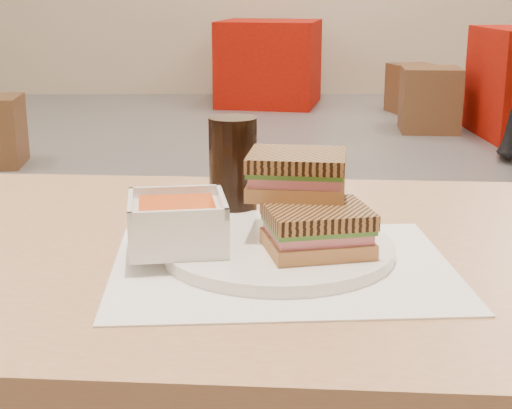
{
  "coord_description": "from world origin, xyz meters",
  "views": [
    {
      "loc": [
        0.0,
        -2.85,
        1.06
      ],
      "look_at": [
        0.01,
        -2.0,
        0.82
      ],
      "focal_mm": 53.59,
      "sensor_mm": 36.0,
      "label": 1
    }
  ],
  "objects_px": {
    "soup_bowl": "(177,225)",
    "plate": "(278,248)",
    "bg_table_2": "(269,63)",
    "bg_chair_1l": "(430,99)",
    "cola_glass": "(233,169)",
    "bg_chair_2l": "(281,80)",
    "panini_lower": "(317,229)",
    "main_table": "(158,326)",
    "bg_chair_2r": "(413,88)"
  },
  "relations": [
    {
      "from": "main_table",
      "to": "panini_lower",
      "type": "relative_size",
      "value": 9.52
    },
    {
      "from": "soup_bowl",
      "to": "main_table",
      "type": "bearing_deg",
      "value": 119.82
    },
    {
      "from": "plate",
      "to": "cola_glass",
      "type": "xyz_separation_m",
      "value": [
        -0.06,
        0.16,
        0.06
      ]
    },
    {
      "from": "soup_bowl",
      "to": "cola_glass",
      "type": "xyz_separation_m",
      "value": [
        0.06,
        0.17,
        0.03
      ]
    },
    {
      "from": "panini_lower",
      "to": "bg_chair_2l",
      "type": "distance_m",
      "value": 6.23
    },
    {
      "from": "cola_glass",
      "to": "main_table",
      "type": "bearing_deg",
      "value": -132.53
    },
    {
      "from": "soup_bowl",
      "to": "bg_chair_1l",
      "type": "height_order",
      "value": "soup_bowl"
    },
    {
      "from": "cola_glass",
      "to": "bg_chair_2r",
      "type": "xyz_separation_m",
      "value": [
        1.47,
        5.62,
        -0.61
      ]
    },
    {
      "from": "bg_chair_2r",
      "to": "main_table",
      "type": "bearing_deg",
      "value": -105.26
    },
    {
      "from": "bg_chair_1l",
      "to": "bg_chair_2r",
      "type": "distance_m",
      "value": 0.9
    },
    {
      "from": "main_table",
      "to": "bg_chair_2r",
      "type": "xyz_separation_m",
      "value": [
        1.56,
        5.73,
        -0.43
      ]
    },
    {
      "from": "main_table",
      "to": "bg_table_2",
      "type": "xyz_separation_m",
      "value": [
        0.32,
        6.22,
        -0.25
      ]
    },
    {
      "from": "bg_chair_2r",
      "to": "soup_bowl",
      "type": "bearing_deg",
      "value": -104.77
    },
    {
      "from": "main_table",
      "to": "bg_chair_2r",
      "type": "bearing_deg",
      "value": 74.74
    },
    {
      "from": "panini_lower",
      "to": "bg_chair_2r",
      "type": "distance_m",
      "value": 6.0
    },
    {
      "from": "plate",
      "to": "bg_chair_2l",
      "type": "distance_m",
      "value": 6.2
    },
    {
      "from": "panini_lower",
      "to": "cola_glass",
      "type": "relative_size",
      "value": 0.93
    },
    {
      "from": "plate",
      "to": "bg_chair_2l",
      "type": "xyz_separation_m",
      "value": [
        0.27,
        6.17,
        -0.52
      ]
    },
    {
      "from": "main_table",
      "to": "soup_bowl",
      "type": "xyz_separation_m",
      "value": [
        0.04,
        -0.06,
        0.16
      ]
    },
    {
      "from": "main_table",
      "to": "bg_chair_1l",
      "type": "relative_size",
      "value": 2.61
    },
    {
      "from": "panini_lower",
      "to": "bg_table_2",
      "type": "xyz_separation_m",
      "value": [
        0.13,
        6.3,
        -0.41
      ]
    },
    {
      "from": "soup_bowl",
      "to": "cola_glass",
      "type": "relative_size",
      "value": 0.88
    },
    {
      "from": "bg_chair_2l",
      "to": "bg_chair_2r",
      "type": "bearing_deg",
      "value": -18.86
    },
    {
      "from": "cola_glass",
      "to": "bg_table_2",
      "type": "distance_m",
      "value": 6.13
    },
    {
      "from": "panini_lower",
      "to": "bg_table_2",
      "type": "bearing_deg",
      "value": 88.85
    },
    {
      "from": "soup_bowl",
      "to": "plate",
      "type": "bearing_deg",
      "value": 6.09
    },
    {
      "from": "bg_chair_1l",
      "to": "bg_chair_2l",
      "type": "distance_m",
      "value": 1.67
    },
    {
      "from": "panini_lower",
      "to": "bg_chair_2r",
      "type": "xyz_separation_m",
      "value": [
        1.37,
        5.81,
        -0.58
      ]
    },
    {
      "from": "soup_bowl",
      "to": "cola_glass",
      "type": "height_order",
      "value": "cola_glass"
    },
    {
      "from": "panini_lower",
      "to": "bg_table_2",
      "type": "distance_m",
      "value": 6.31
    },
    {
      "from": "plate",
      "to": "soup_bowl",
      "type": "bearing_deg",
      "value": -173.91
    },
    {
      "from": "soup_bowl",
      "to": "bg_chair_1l",
      "type": "relative_size",
      "value": 0.26
    },
    {
      "from": "bg_chair_2l",
      "to": "bg_table_2",
      "type": "bearing_deg",
      "value": 136.14
    },
    {
      "from": "main_table",
      "to": "soup_bowl",
      "type": "relative_size",
      "value": 10.03
    },
    {
      "from": "bg_chair_2r",
      "to": "plate",
      "type": "bearing_deg",
      "value": -103.7
    },
    {
      "from": "main_table",
      "to": "panini_lower",
      "type": "xyz_separation_m",
      "value": [
        0.2,
        -0.08,
        0.16
      ]
    },
    {
      "from": "panini_lower",
      "to": "bg_chair_1l",
      "type": "relative_size",
      "value": 0.27
    },
    {
      "from": "cola_glass",
      "to": "bg_chair_2r",
      "type": "bearing_deg",
      "value": 75.4
    },
    {
      "from": "bg_chair_2l",
      "to": "panini_lower",
      "type": "bearing_deg",
      "value": -92.13
    },
    {
      "from": "cola_glass",
      "to": "bg_chair_2l",
      "type": "relative_size",
      "value": 0.28
    },
    {
      "from": "bg_chair_2r",
      "to": "panini_lower",
      "type": "bearing_deg",
      "value": -103.22
    },
    {
      "from": "cola_glass",
      "to": "plate",
      "type": "bearing_deg",
      "value": -70.3
    },
    {
      "from": "cola_glass",
      "to": "bg_chair_1l",
      "type": "distance_m",
      "value": 4.96
    },
    {
      "from": "main_table",
      "to": "plate",
      "type": "relative_size",
      "value": 4.5
    },
    {
      "from": "bg_table_2",
      "to": "bg_chair_1l",
      "type": "height_order",
      "value": "bg_table_2"
    },
    {
      "from": "bg_chair_2r",
      "to": "bg_chair_1l",
      "type": "bearing_deg",
      "value": -94.05
    },
    {
      "from": "main_table",
      "to": "bg_chair_2r",
      "type": "distance_m",
      "value": 5.96
    },
    {
      "from": "soup_bowl",
      "to": "panini_lower",
      "type": "relative_size",
      "value": 0.95
    },
    {
      "from": "panini_lower",
      "to": "cola_glass",
      "type": "distance_m",
      "value": 0.21
    },
    {
      "from": "soup_bowl",
      "to": "panini_lower",
      "type": "bearing_deg",
      "value": -5.83
    }
  ]
}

